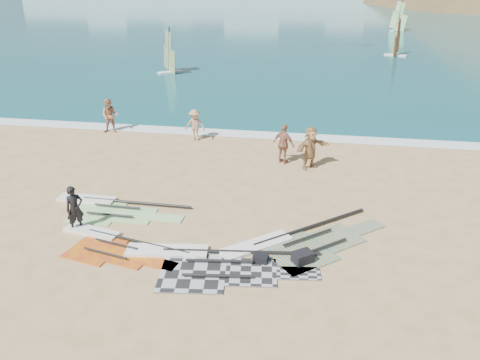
% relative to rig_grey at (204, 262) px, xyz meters
% --- Properties ---
extents(ground, '(300.00, 300.00, 0.00)m').
position_rel_rig_grey_xyz_m(ground, '(0.68, 0.27, -0.05)').
color(ground, tan).
rests_on(ground, ground).
extents(sea, '(300.00, 240.00, 0.06)m').
position_rel_rig_grey_xyz_m(sea, '(0.68, 132.27, -0.05)').
color(sea, '#0C5254').
rests_on(sea, ground).
extents(surf_line, '(300.00, 1.20, 0.04)m').
position_rel_rig_grey_xyz_m(surf_line, '(0.68, 12.57, -0.05)').
color(surf_line, white).
rests_on(surf_line, ground).
extents(rig_grey, '(6.35, 2.74, 0.20)m').
position_rel_rig_grey_xyz_m(rig_grey, '(0.00, 0.00, 0.00)').
color(rig_grey, black).
rests_on(rig_grey, ground).
extents(rig_green, '(5.49, 2.19, 0.20)m').
position_rel_rig_grey_xyz_m(rig_green, '(-4.56, 3.01, -0.00)').
color(rig_green, '#53C11F').
rests_on(rig_green, ground).
extents(rig_orange, '(5.60, 4.69, 0.20)m').
position_rel_rig_grey_xyz_m(rig_orange, '(2.76, 1.58, -0.00)').
color(rig_orange, orange).
rests_on(rig_orange, ground).
extents(rig_red, '(4.82, 2.41, 0.19)m').
position_rel_rig_grey_xyz_m(rig_red, '(-3.46, 0.53, -0.00)').
color(rig_red, '#B71B2D').
rests_on(rig_red, ground).
extents(gear_bag_near, '(0.77, 0.73, 0.39)m').
position_rel_rig_grey_xyz_m(gear_bag_near, '(3.06, 0.50, 0.15)').
color(gear_bag_near, black).
rests_on(gear_bag_near, ground).
extents(gear_bag_far, '(0.51, 0.39, 0.28)m').
position_rel_rig_grey_xyz_m(gear_bag_far, '(1.76, 0.29, 0.09)').
color(gear_bag_far, black).
rests_on(gear_bag_far, ground).
extents(person_wetsuit, '(0.71, 0.72, 1.68)m').
position_rel_rig_grey_xyz_m(person_wetsuit, '(-4.89, 1.28, 0.79)').
color(person_wetsuit, black).
rests_on(person_wetsuit, ground).
extents(beachgoer_left, '(1.05, 0.87, 1.94)m').
position_rel_rig_grey_xyz_m(beachgoer_left, '(-8.15, 11.77, 0.92)').
color(beachgoer_left, '#B07453').
rests_on(beachgoer_left, ground).
extents(beachgoer_mid, '(1.12, 0.66, 1.72)m').
position_rel_rig_grey_xyz_m(beachgoer_mid, '(-3.13, 11.19, 0.81)').
color(beachgoer_mid, tan).
rests_on(beachgoer_mid, ground).
extents(beachgoer_back, '(1.21, 0.96, 1.92)m').
position_rel_rig_grey_xyz_m(beachgoer_back, '(1.80, 8.74, 0.91)').
color(beachgoer_back, '#9A644C').
rests_on(beachgoer_back, ground).
extents(beachgoer_right, '(1.78, 1.68, 2.00)m').
position_rel_rig_grey_xyz_m(beachgoer_right, '(3.05, 8.33, 0.95)').
color(beachgoer_right, '#AD8150').
rests_on(beachgoer_right, ground).
extents(windsurfer_left, '(2.11, 2.11, 4.05)m').
position_rel_rig_grey_xyz_m(windsurfer_left, '(-9.80, 28.34, 1.16)').
color(windsurfer_left, white).
rests_on(windsurfer_left, ground).
extents(windsurfer_centre, '(2.38, 2.67, 4.18)m').
position_rel_rig_grey_xyz_m(windsurfer_centre, '(11.24, 40.94, 1.19)').
color(windsurfer_centre, white).
rests_on(windsurfer_centre, ground).
extents(windsurfer_right, '(2.36, 2.32, 4.65)m').
position_rel_rig_grey_xyz_m(windsurfer_right, '(14.57, 63.96, 1.29)').
color(windsurfer_right, white).
rests_on(windsurfer_right, ground).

